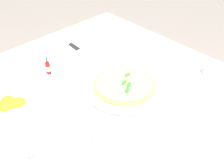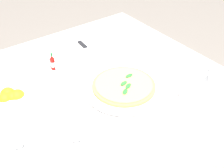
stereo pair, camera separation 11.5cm
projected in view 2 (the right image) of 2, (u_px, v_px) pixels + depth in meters
name	position (u px, v px, depth m)	size (l,w,h in m)	color
dining_table	(101.00, 110.00, 1.26)	(1.06, 1.06, 0.76)	white
pizza_plate	(124.00, 88.00, 1.15)	(0.33, 0.33, 0.02)	white
pizza	(124.00, 85.00, 1.14)	(0.26, 0.26, 0.02)	tan
coffee_cup_far_right	(92.00, 135.00, 0.92)	(0.13, 0.13, 0.06)	white
coffee_cup_back_corner	(218.00, 79.00, 1.17)	(0.13, 0.13, 0.06)	white
coffee_cup_near_left	(34.00, 137.00, 0.92)	(0.13, 0.13, 0.07)	white
napkin_folded	(87.00, 51.00, 1.38)	(0.22, 0.14, 0.02)	silver
dinner_knife	(87.00, 49.00, 1.37)	(0.20, 0.03, 0.01)	silver
citrus_bowl	(12.00, 99.00, 1.07)	(0.15, 0.15, 0.07)	white
hot_sauce_bottle	(53.00, 63.00, 1.25)	(0.02, 0.02, 0.08)	#B7140F
salt_shaker	(58.00, 66.00, 1.25)	(0.03, 0.03, 0.06)	white
pepper_shaker	(48.00, 62.00, 1.27)	(0.03, 0.03, 0.06)	white
menu_card	(189.00, 89.00, 1.12)	(0.01, 0.09, 0.06)	white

